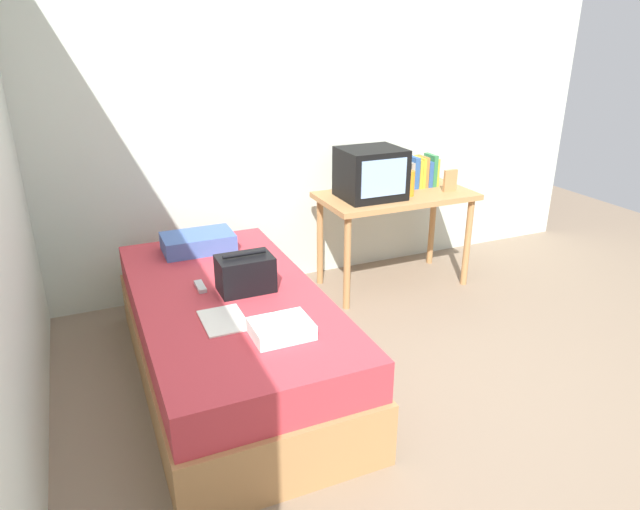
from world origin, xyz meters
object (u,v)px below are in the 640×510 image
object	(u,v)px
bed	(231,337)
book_row	(421,172)
desk	(395,206)
folded_towel	(281,329)
handbag	(245,273)
water_bottle	(410,183)
picture_frame	(450,181)
magazine	(224,320)
pillow	(198,242)
remote_dark	(279,320)
tv	(371,173)
remote_silver	(200,287)

from	to	relation	value
bed	book_row	distance (m)	2.07
desk	folded_towel	size ratio (longest dim) A/B	4.14
book_row	handbag	bearing A→B (deg)	-152.59
water_bottle	folded_towel	size ratio (longest dim) A/B	0.67
picture_frame	folded_towel	size ratio (longest dim) A/B	0.59
book_row	magazine	world-z (taller)	book_row
bed	folded_towel	xyz separation A→B (m)	(0.11, -0.55, 0.31)
pillow	handbag	world-z (taller)	handbag
handbag	magazine	xyz separation A→B (m)	(-0.21, -0.30, -0.10)
water_bottle	remote_dark	xyz separation A→B (m)	(-1.42, -1.10, -0.28)
desk	picture_frame	size ratio (longest dim) A/B	7.00
magazine	tv	bearing A→B (deg)	37.21
picture_frame	pillow	bearing A→B (deg)	178.59
tv	remote_silver	world-z (taller)	tv
handbag	remote_dark	world-z (taller)	handbag
book_row	folded_towel	distance (m)	2.21
bed	tv	xyz separation A→B (m)	(1.28, 0.75, 0.65)
pillow	picture_frame	bearing A→B (deg)	-1.41
desk	water_bottle	bearing A→B (deg)	-58.75
remote_dark	picture_frame	bearing A→B (deg)	31.36
pillow	handbag	bearing A→B (deg)	-81.13
bed	handbag	distance (m)	0.39
tv	handbag	size ratio (longest dim) A/B	1.47
pillow	water_bottle	bearing A→B (deg)	-1.06
tv	folded_towel	world-z (taller)	tv
remote_dark	bed	bearing A→B (deg)	108.82
tv	water_bottle	world-z (taller)	tv
desk	bed	bearing A→B (deg)	-153.21
handbag	water_bottle	bearing A→B (deg)	24.78
tv	water_bottle	bearing A→B (deg)	-15.08
pillow	folded_towel	bearing A→B (deg)	-84.57
desk	handbag	bearing A→B (deg)	-151.37
book_row	handbag	size ratio (longest dim) A/B	0.86
water_bottle	folded_towel	bearing A→B (deg)	-139.96
remote_silver	picture_frame	bearing A→B (deg)	14.69
picture_frame	folded_towel	bearing A→B (deg)	-146.22
book_row	pillow	world-z (taller)	book_row
bed	remote_dark	xyz separation A→B (m)	(0.15, -0.43, 0.29)
magazine	remote_dark	xyz separation A→B (m)	(0.25, -0.12, 0.01)
remote_silver	desk	bearing A→B (deg)	21.52
book_row	handbag	xyz separation A→B (m)	(-1.69, -0.87, -0.21)
tv	folded_towel	distance (m)	1.78
book_row	folded_towel	bearing A→B (deg)	-139.71
book_row	handbag	world-z (taller)	book_row
water_bottle	pillow	xyz separation A→B (m)	(-1.58, 0.03, -0.23)
picture_frame	folded_towel	xyz separation A→B (m)	(-1.80, -1.21, -0.24)
handbag	picture_frame	bearing A→B (deg)	19.97
picture_frame	remote_silver	distance (m)	2.13
bed	book_row	bearing A→B (deg)	25.89
remote_dark	remote_silver	size ratio (longest dim) A/B	1.08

